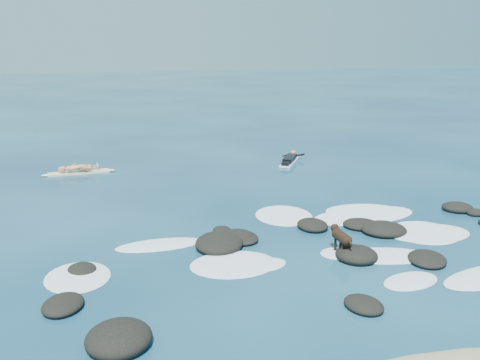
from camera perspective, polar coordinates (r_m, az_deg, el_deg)
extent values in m
plane|color=#0A2642|center=(15.93, 6.11, -6.60)|extent=(160.00, 160.00, 0.00)
ellipsoid|color=black|center=(15.47, -2.23, -6.73)|extent=(1.91, 2.04, 0.47)
ellipsoid|color=black|center=(12.55, 13.06, -12.84)|extent=(1.02, 1.16, 0.29)
ellipsoid|color=black|center=(17.48, 12.77, -4.65)|extent=(1.41, 1.33, 0.30)
ellipsoid|color=black|center=(11.19, -12.81, -16.16)|extent=(1.62, 1.68, 0.53)
ellipsoid|color=black|center=(15.98, -0.40, -6.10)|extent=(1.38, 1.36, 0.36)
ellipsoid|color=black|center=(15.01, 12.32, -7.83)|extent=(1.54, 1.56, 0.45)
ellipsoid|color=black|center=(15.35, 19.33, -7.97)|extent=(1.42, 1.52, 0.31)
ellipsoid|color=black|center=(20.09, 22.19, -2.76)|extent=(1.36, 1.31, 0.37)
ellipsoid|color=black|center=(12.85, -18.36, -12.52)|extent=(1.20, 1.35, 0.31)
ellipsoid|color=black|center=(17.10, 7.74, -4.81)|extent=(0.95, 1.15, 0.35)
ellipsoid|color=black|center=(14.55, -16.49, -9.11)|extent=(0.93, 1.02, 0.23)
ellipsoid|color=black|center=(16.01, 0.01, -6.14)|extent=(1.29, 1.48, 0.26)
ellipsoid|color=black|center=(16.70, -1.97, -5.31)|extent=(0.71, 0.71, 0.18)
ellipsoid|color=black|center=(19.84, 23.82, -3.23)|extent=(0.63, 0.58, 0.27)
ellipsoid|color=black|center=(17.14, 15.07, -5.10)|extent=(1.74, 1.66, 0.40)
ellipsoid|color=white|center=(14.33, 2.57, -9.05)|extent=(1.45, 1.12, 0.12)
ellipsoid|color=white|center=(15.40, 15.16, -7.81)|extent=(2.92, 1.82, 0.12)
ellipsoid|color=white|center=(15.78, -8.62, -6.88)|extent=(2.57, 1.05, 0.12)
ellipsoid|color=white|center=(18.55, 13.06, -3.71)|extent=(3.95, 2.11, 0.12)
ellipsoid|color=white|center=(14.25, -16.92, -9.89)|extent=(1.69, 1.96, 0.12)
ellipsoid|color=white|center=(14.36, -0.71, -8.99)|extent=(2.39, 1.86, 0.12)
ellipsoid|color=white|center=(18.13, 4.69, -3.80)|extent=(2.06, 2.31, 0.12)
ellipsoid|color=white|center=(17.49, 19.43, -5.36)|extent=(2.78, 1.89, 0.12)
ellipsoid|color=white|center=(17.50, 19.06, -5.32)|extent=(2.29, 2.31, 0.12)
ellipsoid|color=white|center=(19.01, 13.10, -3.26)|extent=(2.95, 2.07, 0.12)
ellipsoid|color=white|center=(14.09, 17.74, -10.24)|extent=(1.77, 1.28, 0.12)
ellipsoid|color=white|center=(15.29, 10.56, -7.70)|extent=(1.10, 0.90, 0.12)
cube|color=#F0E4C0|center=(24.56, -16.81, 0.74)|extent=(2.64, 0.72, 0.09)
ellipsoid|color=#F0E4C0|center=(24.63, -13.78, 1.00)|extent=(0.54, 0.33, 0.09)
ellipsoid|color=#F0E4C0|center=(24.56, -19.84, 0.49)|extent=(0.54, 0.33, 0.09)
imported|color=tan|center=(24.36, -16.97, 2.78)|extent=(0.45, 0.65, 1.70)
cube|color=white|center=(25.65, 5.31, 1.94)|extent=(1.66, 2.22, 0.08)
ellipsoid|color=white|center=(26.74, 5.82, 2.47)|extent=(0.50, 0.57, 0.09)
cube|color=black|center=(25.61, 5.32, 2.28)|extent=(1.10, 1.41, 0.23)
sphere|color=tan|center=(26.36, 5.69, 2.92)|extent=(0.33, 0.33, 0.24)
cylinder|color=black|center=(26.60, 5.14, 2.74)|extent=(0.58, 0.18, 0.26)
cylinder|color=black|center=(26.49, 6.37, 2.66)|extent=(0.41, 0.52, 0.26)
cube|color=black|center=(24.87, 4.94, 1.80)|extent=(0.60, 0.67, 0.15)
cylinder|color=black|center=(15.01, 10.82, -6.01)|extent=(0.32, 0.63, 0.30)
sphere|color=black|center=(15.25, 10.34, -5.65)|extent=(0.33, 0.33, 0.32)
sphere|color=black|center=(14.78, 11.32, -6.38)|extent=(0.29, 0.29, 0.29)
sphere|color=black|center=(15.36, 10.06, -5.04)|extent=(0.23, 0.23, 0.23)
cone|color=black|center=(15.48, 9.83, -4.94)|extent=(0.12, 0.14, 0.12)
cone|color=black|center=(15.30, 9.89, -4.76)|extent=(0.11, 0.08, 0.11)
cone|color=black|center=(15.35, 10.29, -4.71)|extent=(0.11, 0.08, 0.11)
cylinder|color=black|center=(15.28, 10.12, -6.91)|extent=(0.08, 0.08, 0.41)
cylinder|color=black|center=(15.34, 10.67, -6.83)|extent=(0.08, 0.08, 0.41)
cylinder|color=black|center=(14.92, 10.86, -7.49)|extent=(0.08, 0.08, 0.41)
cylinder|color=black|center=(14.99, 11.41, -7.41)|extent=(0.08, 0.08, 0.41)
cylinder|color=black|center=(14.65, 11.58, -6.37)|extent=(0.06, 0.30, 0.18)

